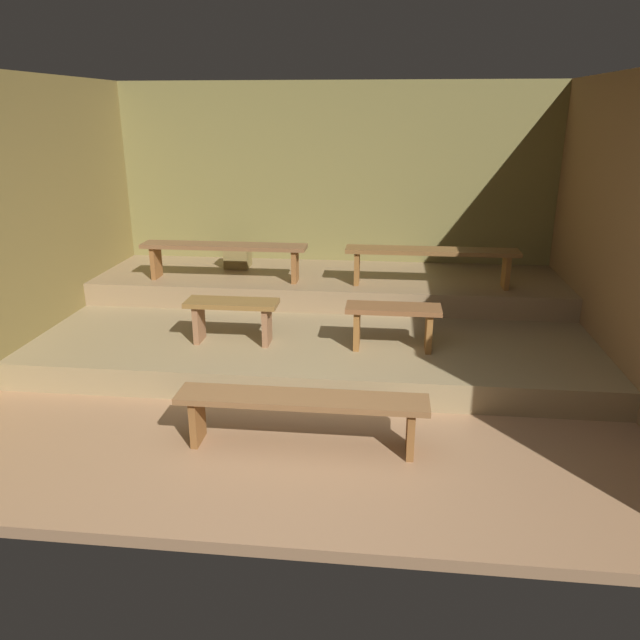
{
  "coord_description": "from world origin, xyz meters",
  "views": [
    {
      "loc": [
        0.64,
        -3.11,
        2.25
      ],
      "look_at": [
        0.06,
        2.11,
        0.44
      ],
      "focal_mm": 34.59,
      "sensor_mm": 36.0,
      "label": 1
    }
  ],
  "objects": [
    {
      "name": "wall_back",
      "position": [
        0.0,
        4.29,
        1.28
      ],
      "size": [
        5.92,
        0.06,
        2.55
      ],
      "primitive_type": "cube",
      "color": "olive",
      "rests_on": "ground"
    },
    {
      "name": "wooden_crate_middle",
      "position": [
        -1.09,
        3.79,
        0.62
      ],
      "size": [
        0.28,
        0.28,
        0.28
      ],
      "primitive_type": "cube",
      "color": "olive",
      "rests_on": "platform_middle"
    },
    {
      "name": "platform_middle",
      "position": [
        0.0,
        3.58,
        0.36
      ],
      "size": [
        5.12,
        1.38,
        0.24
      ],
      "primitive_type": "cube",
      "color": "#947754",
      "rests_on": "platform_lower"
    },
    {
      "name": "ground",
      "position": [
        0.0,
        2.13,
        -0.04
      ],
      "size": [
        5.92,
        5.06,
        0.08
      ],
      "primitive_type": "cube",
      "color": "#A07753"
    },
    {
      "name": "bench_floor_center",
      "position": [
        0.1,
        0.65,
        0.32
      ],
      "size": [
        1.73,
        0.29,
        0.39
      ],
      "color": "brown",
      "rests_on": "ground"
    },
    {
      "name": "bench_lower_right",
      "position": [
        0.71,
        1.99,
        0.52
      ],
      "size": [
        0.82,
        0.29,
        0.39
      ],
      "color": "brown",
      "rests_on": "platform_lower"
    },
    {
      "name": "bench_middle_left",
      "position": [
        -1.1,
        3.23,
        0.8
      ],
      "size": [
        1.78,
        0.29,
        0.39
      ],
      "color": "brown",
      "rests_on": "platform_middle"
    },
    {
      "name": "wall_right",
      "position": [
        2.59,
        2.13,
        1.28
      ],
      "size": [
        0.06,
        5.06,
        2.55
      ],
      "primitive_type": "cube",
      "color": "olive",
      "rests_on": "ground"
    },
    {
      "name": "bench_lower_left",
      "position": [
        -0.71,
        1.99,
        0.52
      ],
      "size": [
        0.82,
        0.29,
        0.39
      ],
      "color": "brown",
      "rests_on": "platform_lower"
    },
    {
      "name": "wall_left",
      "position": [
        -2.59,
        2.13,
        1.28
      ],
      "size": [
        0.06,
        5.06,
        2.55
      ],
      "primitive_type": "cube",
      "color": "olive",
      "rests_on": "ground"
    },
    {
      "name": "bench_middle_right",
      "position": [
        1.1,
        3.23,
        0.8
      ],
      "size": [
        1.78,
        0.29,
        0.39
      ],
      "color": "brown",
      "rests_on": "platform_middle"
    },
    {
      "name": "platform_lower",
      "position": [
        0.0,
        2.77,
        0.12
      ],
      "size": [
        5.12,
        2.99,
        0.24
      ],
      "primitive_type": "cube",
      "color": "#98825A",
      "rests_on": "ground"
    }
  ]
}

